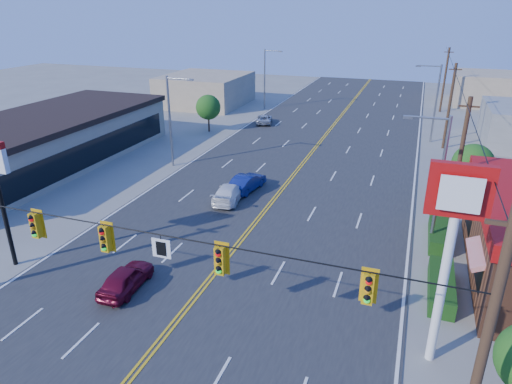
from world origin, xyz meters
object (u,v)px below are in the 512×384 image
(car_blue, at_px, (247,183))
(signal_span, at_px, (132,256))
(car_white, at_px, (229,193))
(kfc_pylon, at_px, (453,227))
(car_magenta, at_px, (126,279))
(car_silver, at_px, (264,120))

(car_blue, bearing_deg, signal_span, 106.09)
(car_white, bearing_deg, kfc_pylon, 133.06)
(car_magenta, bearing_deg, car_blue, -97.27)
(car_white, bearing_deg, car_magenta, 81.51)
(kfc_pylon, height_order, car_blue, kfc_pylon)
(signal_span, relative_size, kfc_pylon, 2.86)
(signal_span, distance_m, car_white, 17.06)
(car_white, bearing_deg, signal_span, 94.40)
(car_magenta, distance_m, car_white, 12.29)
(kfc_pylon, xyz_separation_m, car_blue, (-13.54, 14.57, -5.38))
(car_white, distance_m, car_silver, 23.83)
(car_blue, xyz_separation_m, car_white, (-0.52, -2.31, -0.03))
(kfc_pylon, height_order, car_magenta, kfc_pylon)
(kfc_pylon, bearing_deg, car_silver, 118.36)
(signal_span, xyz_separation_m, car_white, (-2.94, 16.26, -4.25))
(signal_span, bearing_deg, kfc_pylon, 19.78)
(kfc_pylon, relative_size, car_white, 1.94)
(car_magenta, relative_size, car_silver, 0.97)
(kfc_pylon, bearing_deg, signal_span, -160.22)
(kfc_pylon, bearing_deg, car_white, 138.91)
(signal_span, distance_m, kfc_pylon, 11.87)
(kfc_pylon, bearing_deg, car_blue, 132.91)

